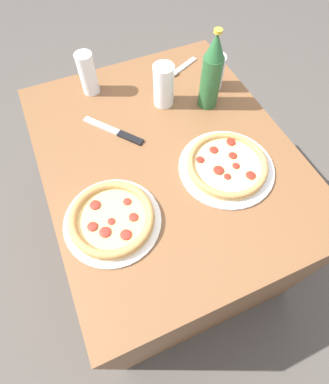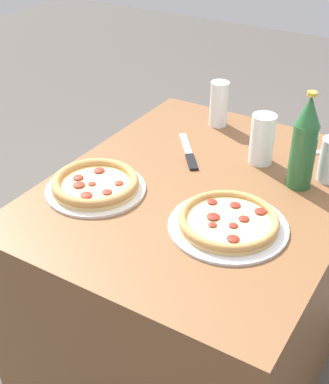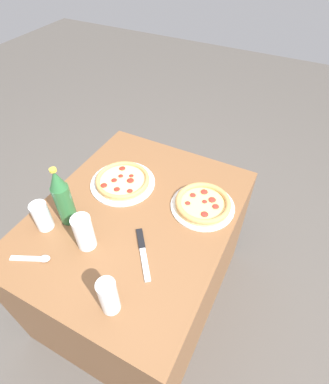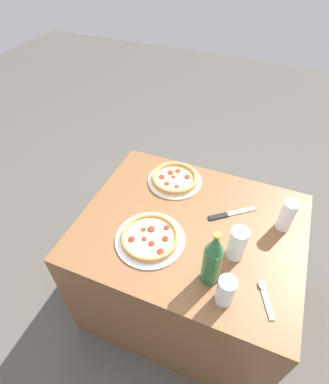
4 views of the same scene
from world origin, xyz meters
name	(u,v)px [view 2 (image 2 of 4)]	position (x,y,z in m)	size (l,w,h in m)	color
ground_plane	(195,356)	(0.00, 0.00, 0.00)	(8.00, 8.00, 0.00)	#4C4742
table	(198,281)	(0.00, 0.00, 0.35)	(1.01, 0.81, 0.71)	brown
pizza_veggie	(95,184)	(0.17, -0.25, 0.73)	(0.28, 0.28, 0.04)	silver
pizza_pepperoni	(228,222)	(0.14, 0.15, 0.73)	(0.30, 0.30, 0.04)	silver
glass_mango_juice	(262,142)	(-0.22, 0.08, 0.78)	(0.07, 0.07, 0.15)	white
glass_cola	(219,106)	(-0.38, -0.14, 0.78)	(0.06, 0.06, 0.15)	white
beer_bottle	(304,143)	(-0.15, 0.23, 0.84)	(0.07, 0.07, 0.28)	#286033
knife	(189,153)	(-0.15, -0.13, 0.71)	(0.20, 0.16, 0.01)	black
spoon	(316,152)	(-0.36, 0.21, 0.71)	(0.09, 0.15, 0.01)	silver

